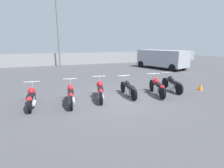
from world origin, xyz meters
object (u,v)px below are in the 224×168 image
motorcycle_slot_2 (100,90)px  motorcycle_slot_3 (129,89)px  motorcycle_slot_5 (172,84)px  motorcycle_slot_1 (71,95)px  motorcycle_slot_0 (32,97)px  light_pole_right (57,22)px  traffic_cone_near (201,87)px  motorcycle_slot_4 (157,87)px  parked_van (162,58)px

motorcycle_slot_2 → motorcycle_slot_3: motorcycle_slot_2 is taller
motorcycle_slot_3 → motorcycle_slot_5: (2.69, 0.02, 0.03)m
motorcycle_slot_1 → motorcycle_slot_3: motorcycle_slot_1 is taller
motorcycle_slot_0 → light_pole_right: bearing=83.7°
light_pole_right → motorcycle_slot_2: light_pole_right is taller
motorcycle_slot_3 → light_pole_right: bearing=103.2°
light_pole_right → motorcycle_slot_1: bearing=-93.2°
motorcycle_slot_5 → traffic_cone_near: 1.72m
motorcycle_slot_1 → motorcycle_slot_4: 4.30m
light_pole_right → motorcycle_slot_4: 15.16m
motorcycle_slot_2 → motorcycle_slot_4: 2.94m
light_pole_right → traffic_cone_near: (6.41, -14.12, -4.71)m
motorcycle_slot_0 → motorcycle_slot_4: 5.87m
motorcycle_slot_1 → motorcycle_slot_5: size_ratio=1.00×
motorcycle_slot_0 → motorcycle_slot_5: motorcycle_slot_5 is taller
light_pole_right → motorcycle_slot_0: light_pole_right is taller
motorcycle_slot_3 → motorcycle_slot_5: motorcycle_slot_5 is taller
motorcycle_slot_4 → traffic_cone_near: motorcycle_slot_4 is taller
motorcycle_slot_1 → motorcycle_slot_2: 1.40m
motorcycle_slot_1 → parked_van: 13.34m
motorcycle_slot_0 → motorcycle_slot_2: bearing=1.9°
motorcycle_slot_0 → motorcycle_slot_2: size_ratio=0.98×
motorcycle_slot_2 → motorcycle_slot_4: motorcycle_slot_4 is taller
motorcycle_slot_5 → parked_van: 9.35m
light_pole_right → motorcycle_slot_4: (3.52, -14.06, -4.47)m
light_pole_right → motorcycle_slot_3: (2.07, -13.71, -4.51)m
motorcycle_slot_0 → motorcycle_slot_2: (2.94, -0.08, 0.03)m
motorcycle_slot_4 → motorcycle_slot_5: motorcycle_slot_4 is taller
motorcycle_slot_0 → motorcycle_slot_3: size_ratio=0.98×
motorcycle_slot_1 → motorcycle_slot_3: size_ratio=0.99×
motorcycle_slot_5 → motorcycle_slot_0: bearing=-172.1°
motorcycle_slot_0 → motorcycle_slot_4: size_ratio=0.97×
traffic_cone_near → light_pole_right: bearing=114.4°
motorcycle_slot_3 → motorcycle_slot_4: bearing=-8.8°
parked_van → motorcycle_slot_0: bearing=-164.0°
traffic_cone_near → motorcycle_slot_1: bearing=178.2°
motorcycle_slot_3 → traffic_cone_near: size_ratio=5.08×
motorcycle_slot_0 → motorcycle_slot_1: size_ratio=0.99×
motorcycle_slot_1 → parked_van: (10.63, 8.02, 0.65)m
motorcycle_slot_0 → motorcycle_slot_2: 2.94m
motorcycle_slot_1 → light_pole_right: bearing=94.3°
motorcycle_slot_2 → traffic_cone_near: motorcycle_slot_2 is taller
light_pole_right → parked_van: light_pole_right is taller
light_pole_right → motorcycle_slot_4: size_ratio=4.11×
motorcycle_slot_1 → traffic_cone_near: 7.20m
motorcycle_slot_2 → traffic_cone_near: (5.81, -0.45, -0.24)m
motorcycle_slot_0 → parked_van: 14.44m
motorcycle_slot_2 → motorcycle_slot_5: bearing=13.3°
motorcycle_slot_5 → traffic_cone_near: (1.65, -0.43, -0.22)m
light_pole_right → motorcycle_slot_4: bearing=-75.9°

